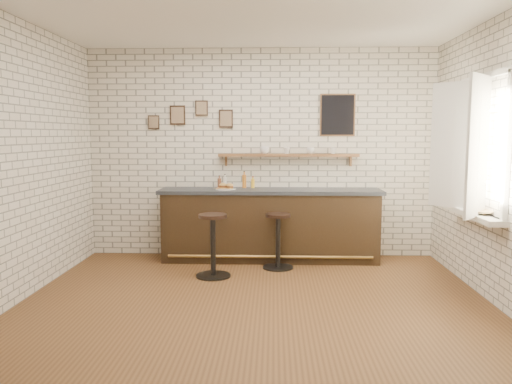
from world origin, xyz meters
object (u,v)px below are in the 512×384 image
bar_counter (270,225)px  shelf_cup_d (333,151)px  book_upper (477,211)px  bitters_bottle_brown (219,183)px  bar_stool_right (278,239)px  sandwich_plate (226,189)px  bitters_bottle_white (225,182)px  ciabatta_sandwich (226,186)px  condiment_bottle_yellow (253,183)px  bitters_bottle_amber (244,181)px  shelf_cup_c (311,151)px  shelf_cup_a (265,150)px  bar_stool_left (213,243)px  book_lower (476,212)px  shelf_cup_b (287,151)px

bar_counter → shelf_cup_d: (0.89, 0.20, 1.03)m
shelf_cup_d → book_upper: 2.30m
bitters_bottle_brown → bar_stool_right: 1.25m
sandwich_plate → bitters_bottle_white: bitters_bottle_white is taller
ciabatta_sandwich → bar_stool_right: bearing=-29.1°
ciabatta_sandwich → condiment_bottle_yellow: condiment_bottle_yellow is taller
ciabatta_sandwich → book_upper: size_ratio=0.92×
bitters_bottle_amber → shelf_cup_c: bearing=1.8°
bar_counter → bitters_bottle_amber: size_ratio=12.82×
bitters_bottle_brown → ciabatta_sandwich: bearing=-60.9°
shelf_cup_a → shelf_cup_c: shelf_cup_a is taller
sandwich_plate → bitters_bottle_brown: 0.25m
condiment_bottle_yellow → bar_counter: bearing=-34.2°
bitters_bottle_white → bar_stool_left: 1.24m
book_upper → bitters_bottle_amber: bearing=-171.2°
bitters_bottle_amber → bar_stool_left: (-0.33, -1.05, -0.68)m
sandwich_plate → shelf_cup_a: (0.54, 0.25, 0.54)m
bitters_bottle_white → book_lower: size_ratio=0.88×
bar_counter → ciabatta_sandwich: bearing=-175.6°
bitters_bottle_amber → bar_stool_right: size_ratio=0.33×
bar_stool_left → book_lower: 3.06m
sandwich_plate → bitters_bottle_white: bearing=98.1°
ciabatta_sandwich → bitters_bottle_brown: bearing=119.1°
ciabatta_sandwich → shelf_cup_a: shelf_cup_a is taller
shelf_cup_a → book_lower: shelf_cup_a is taller
condiment_bottle_yellow → shelf_cup_a: bearing=10.1°
shelf_cup_c → book_upper: size_ratio=0.46×
bitters_bottle_brown → shelf_cup_a: size_ratio=1.30×
bitters_bottle_brown → book_lower: bearing=-30.0°
sandwich_plate → shelf_cup_d: size_ratio=3.17×
shelf_cup_d → condiment_bottle_yellow: bearing=163.3°
ciabatta_sandwich → condiment_bottle_yellow: size_ratio=1.36×
bitters_bottle_white → book_lower: bearing=-30.7°
shelf_cup_d → shelf_cup_a: bearing=161.8°
shelf_cup_a → bitters_bottle_amber: bearing=-176.7°
bitters_bottle_white → condiment_bottle_yellow: (0.40, -0.00, -0.01)m
shelf_cup_c → bar_stool_left: bearing=144.7°
bitters_bottle_white → shelf_cup_d: (1.55, 0.03, 0.45)m
shelf_cup_b → bitters_bottle_brown: bearing=120.9°
bar_counter → bitters_bottle_amber: bitters_bottle_amber is taller
ciabatta_sandwich → shelf_cup_a: bearing=25.1°
bar_counter → bitters_bottle_amber: 0.73m
ciabatta_sandwich → shelf_cup_b: shelf_cup_b is taller
bitters_bottle_white → condiment_bottle_yellow: bitters_bottle_white is taller
bar_stool_right → book_lower: size_ratio=3.25×
bar_counter → shelf_cup_a: (-0.08, 0.20, 1.05)m
bitters_bottle_brown → bitters_bottle_amber: bearing=0.0°
shelf_cup_a → book_lower: size_ratio=0.61×
bar_stool_right → shelf_cup_d: size_ratio=8.31×
bar_stool_left → bar_stool_right: (0.81, 0.43, -0.03)m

